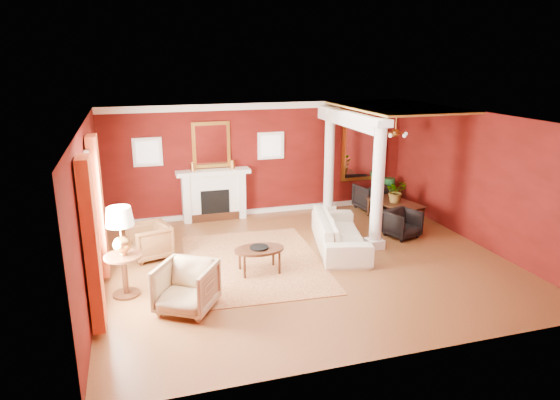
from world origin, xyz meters
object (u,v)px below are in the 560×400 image
object	(u,v)px
armchair_stripe	(186,285)
side_table	(121,236)
armchair_leopard	(149,240)
coffee_table	(259,251)
sofa	(340,227)
dining_table	(396,206)

from	to	relation	value
armchair_stripe	side_table	size ratio (longest dim) A/B	0.55
armchair_leopard	coffee_table	xyz separation A→B (m)	(1.99, -1.35, 0.05)
sofa	armchair_stripe	world-z (taller)	sofa
side_table	dining_table	bearing A→B (deg)	19.25
sofa	side_table	xyz separation A→B (m)	(-4.46, -0.98, 0.62)
sofa	coffee_table	world-z (taller)	sofa
armchair_leopard	side_table	size ratio (longest dim) A/B	0.50
armchair_stripe	coffee_table	xyz separation A→B (m)	(1.51, 1.11, -0.00)
side_table	coffee_table	bearing A→B (deg)	6.02
side_table	sofa	bearing A→B (deg)	12.39
armchair_leopard	coffee_table	size ratio (longest dim) A/B	0.82
coffee_table	dining_table	bearing A→B (deg)	26.42
coffee_table	side_table	size ratio (longest dim) A/B	0.60
armchair_leopard	side_table	distance (m)	1.82
armchair_leopard	side_table	xyz separation A→B (m)	(-0.48, -1.61, 0.70)
coffee_table	dining_table	world-z (taller)	dining_table
coffee_table	armchair_stripe	bearing A→B (deg)	-143.73
armchair_stripe	dining_table	bearing A→B (deg)	61.04
armchair_leopard	side_table	world-z (taller)	side_table
coffee_table	side_table	bearing A→B (deg)	-173.98
side_table	dining_table	size ratio (longest dim) A/B	1.13
armchair_stripe	armchair_leopard	bearing A→B (deg)	132.73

